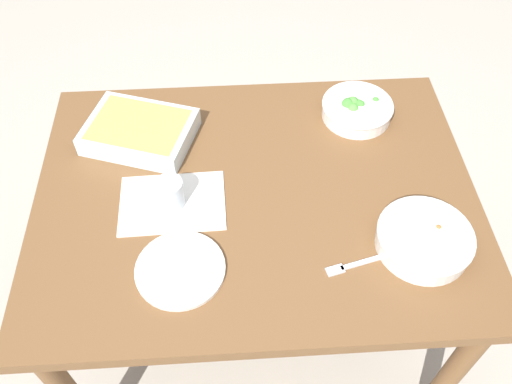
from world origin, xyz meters
The scene contains 11 objects.
ground_plane centered at (0.00, 0.00, 0.00)m, with size 6.00×6.00×0.00m, color #B2A899.
dining_table centered at (0.00, 0.00, 0.65)m, with size 1.20×0.90×0.74m.
placemat centered at (0.23, 0.02, 0.74)m, with size 0.28×0.20×0.00m, color silver.
stew_bowl centered at (-0.40, 0.20, 0.77)m, with size 0.24×0.24×0.06m.
broccoli_bowl centered at (-0.32, -0.28, 0.77)m, with size 0.22×0.22×0.07m.
baking_dish centered at (0.33, -0.22, 0.77)m, with size 0.35×0.30×0.06m.
drink_cup centered at (0.23, 0.02, 0.78)m, with size 0.07×0.07×0.08m.
side_plate centered at (0.20, 0.23, 0.75)m, with size 0.22×0.22×0.01m, color silver.
spoon_by_stew centered at (-0.37, 0.22, 0.74)m, with size 0.16×0.10×0.01m.
spoon_by_broccoli centered at (-0.36, -0.26, 0.74)m, with size 0.16×0.10×0.01m.
fork_on_table centered at (-0.23, 0.25, 0.74)m, with size 0.18×0.06×0.01m.
Camera 1 is at (0.06, 0.90, 1.86)m, focal length 37.24 mm.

